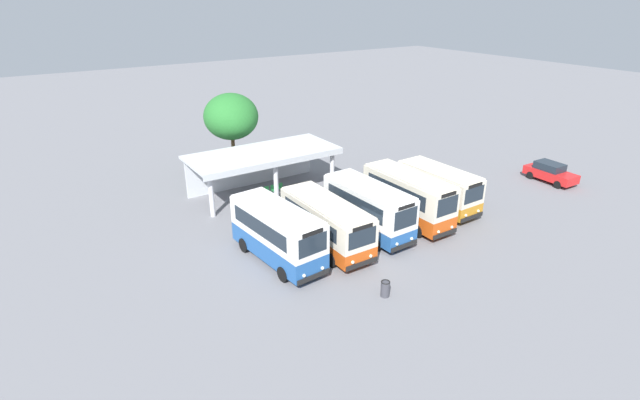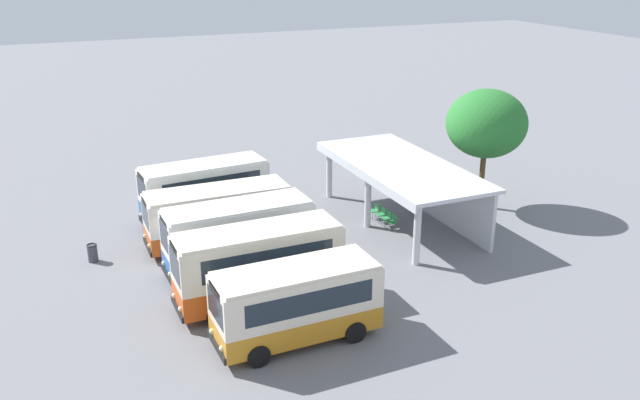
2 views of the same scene
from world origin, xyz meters
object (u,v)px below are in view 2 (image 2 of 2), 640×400
object	(u,v)px
city_bus_fifth_blue	(296,301)
city_bus_second_in_row	(218,214)
waiting_chair_middle_seat	(387,217)
city_bus_middle_cream	(239,235)
waiting_chair_fourth_seat	(393,221)
waiting_chair_second_from_end	(382,213)
city_bus_nearest_orange	(205,190)
city_bus_fourth_amber	(258,263)
waiting_chair_end_by_column	(375,210)
litter_bin_apron	(93,253)

from	to	relation	value
city_bus_fifth_blue	city_bus_second_in_row	bearing A→B (deg)	-178.14
city_bus_second_in_row	waiting_chair_middle_seat	size ratio (longest dim) A/B	8.67
city_bus_second_in_row	city_bus_middle_cream	bearing A→B (deg)	1.10
city_bus_fifth_blue	waiting_chair_fourth_seat	xyz separation A→B (m)	(-8.22, 8.87, -1.19)
waiting_chair_second_from_end	city_bus_nearest_orange	bearing A→B (deg)	-113.76
city_bus_second_in_row	city_bus_middle_cream	size ratio (longest dim) A/B	1.05
city_bus_fourth_amber	city_bus_fifth_blue	world-z (taller)	city_bus_fourth_amber
waiting_chair_end_by_column	waiting_chair_fourth_seat	world-z (taller)	same
waiting_chair_fourth_seat	city_bus_middle_cream	bearing A→B (deg)	-80.68
city_bus_second_in_row	waiting_chair_end_by_column	size ratio (longest dim) A/B	8.67
city_bus_fifth_blue	waiting_chair_second_from_end	xyz separation A→B (m)	(-9.46, 8.85, -1.19)
city_bus_second_in_row	city_bus_fourth_amber	xyz separation A→B (m)	(6.72, -0.07, 0.20)
city_bus_nearest_orange	waiting_chair_second_from_end	xyz separation A→B (m)	(3.98, 9.03, -1.35)
city_bus_fifth_blue	waiting_chair_fourth_seat	distance (m)	12.15
waiting_chair_end_by_column	waiting_chair_second_from_end	bearing A→B (deg)	7.66
city_bus_middle_cream	waiting_chair_second_from_end	world-z (taller)	city_bus_middle_cream
waiting_chair_second_from_end	city_bus_second_in_row	bearing A→B (deg)	-93.86
city_bus_fourth_amber	waiting_chair_second_from_end	world-z (taller)	city_bus_fourth_amber
waiting_chair_fourth_seat	litter_bin_apron	size ratio (longest dim) A/B	0.96
city_bus_fourth_amber	city_bus_fifth_blue	size ratio (longest dim) A/B	1.10
city_bus_fifth_blue	litter_bin_apron	distance (m)	12.51
city_bus_fifth_blue	litter_bin_apron	size ratio (longest dim) A/B	7.30
city_bus_second_in_row	city_bus_fifth_blue	distance (m)	10.08
city_bus_middle_cream	waiting_chair_middle_seat	xyz separation A→B (m)	(-2.12, 9.14, -1.33)
city_bus_middle_cream	city_bus_fourth_amber	distance (m)	3.36
city_bus_nearest_orange	city_bus_fourth_amber	bearing A→B (deg)	-1.23
city_bus_middle_cream	waiting_chair_fourth_seat	size ratio (longest dim) A/B	8.23
city_bus_nearest_orange	city_bus_fifth_blue	world-z (taller)	city_bus_nearest_orange
city_bus_middle_cream	waiting_chair_fourth_seat	world-z (taller)	city_bus_middle_cream
city_bus_fourth_amber	city_bus_fifth_blue	distance (m)	3.39
city_bus_nearest_orange	city_bus_fifth_blue	bearing A→B (deg)	0.78
waiting_chair_end_by_column	city_bus_middle_cream	bearing A→B (deg)	-69.58
city_bus_nearest_orange	city_bus_fourth_amber	distance (m)	10.08
city_bus_second_in_row	litter_bin_apron	world-z (taller)	city_bus_second_in_row
city_bus_fifth_blue	waiting_chair_end_by_column	bearing A→B (deg)	138.99
waiting_chair_middle_seat	city_bus_nearest_orange	bearing A→B (deg)	-116.90
waiting_chair_end_by_column	litter_bin_apron	xyz separation A→B (m)	(-0.47, -15.36, -0.07)
waiting_chair_fourth_seat	waiting_chair_second_from_end	bearing A→B (deg)	-178.95
litter_bin_apron	city_bus_second_in_row	bearing A→B (deg)	85.66
city_bus_nearest_orange	city_bus_fifth_blue	xyz separation A→B (m)	(13.43, 0.18, -0.16)
waiting_chair_end_by_column	litter_bin_apron	bearing A→B (deg)	-91.76
city_bus_middle_cream	city_bus_fourth_amber	xyz separation A→B (m)	(3.36, -0.14, 0.05)
city_bus_fourth_amber	waiting_chair_second_from_end	size ratio (longest dim) A/B	8.41
city_bus_second_in_row	waiting_chair_middle_seat	bearing A→B (deg)	82.33
waiting_chair_end_by_column	waiting_chair_second_from_end	distance (m)	0.63
city_bus_second_in_row	waiting_chair_second_from_end	size ratio (longest dim) A/B	8.67
city_bus_fifth_blue	waiting_chair_end_by_column	size ratio (longest dim) A/B	7.64
waiting_chair_middle_seat	waiting_chair_fourth_seat	world-z (taller)	same
city_bus_middle_cream	litter_bin_apron	xyz separation A→B (m)	(-3.83, -6.34, -1.40)
waiting_chair_end_by_column	waiting_chair_second_from_end	xyz separation A→B (m)	(0.62, 0.08, 0.00)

